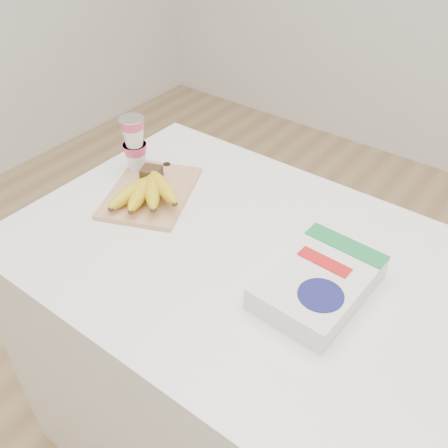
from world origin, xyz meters
name	(u,v)px	position (x,y,z in m)	size (l,w,h in m)	color
table	(247,368)	(0.00, 0.00, 0.41)	(1.08, 0.72, 0.81)	white
cutting_board	(151,192)	(-0.33, 0.03, 0.82)	(0.19, 0.26, 0.01)	tan
bananas	(147,189)	(-0.31, 0.01, 0.85)	(0.19, 0.20, 0.07)	#382816
yogurt_stack	(134,142)	(-0.43, 0.08, 0.91)	(0.07, 0.07, 0.15)	white
cereal_box	(318,283)	(0.16, -0.01, 0.84)	(0.18, 0.26, 0.06)	white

